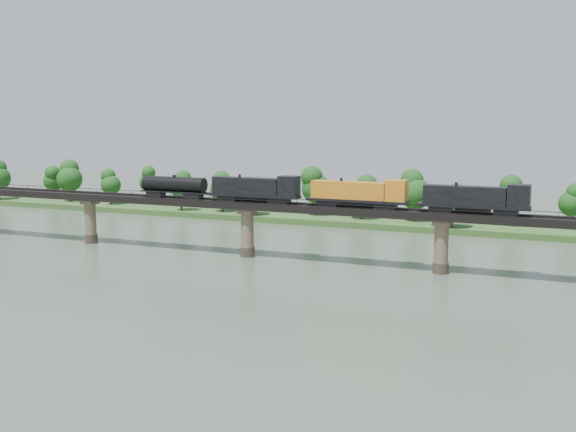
% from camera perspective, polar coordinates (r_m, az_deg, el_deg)
% --- Properties ---
extents(ground, '(400.00, 400.00, 0.00)m').
position_cam_1_polar(ground, '(124.60, -9.40, -5.66)').
color(ground, '#3E4D3C').
rests_on(ground, ground).
extents(far_bank, '(300.00, 24.00, 1.60)m').
position_cam_1_polar(far_bank, '(199.96, 3.82, -0.14)').
color(far_bank, '#2D5120').
rests_on(far_bank, ground).
extents(bridge, '(236.00, 30.00, 11.50)m').
position_cam_1_polar(bridge, '(149.11, -3.23, -1.15)').
color(bridge, '#473A2D').
rests_on(bridge, ground).
extents(bridge_superstructure, '(220.00, 4.90, 0.75)m').
position_cam_1_polar(bridge_superstructure, '(148.22, -3.25, 1.27)').
color(bridge_superstructure, black).
rests_on(bridge_superstructure, bridge).
extents(far_treeline, '(289.06, 17.54, 13.60)m').
position_cam_1_polar(far_treeline, '(197.70, 1.17, 2.13)').
color(far_treeline, '#382619').
rests_on(far_treeline, far_bank).
extents(freight_train, '(80.76, 3.15, 5.56)m').
position_cam_1_polar(freight_train, '(141.46, 2.68, 1.91)').
color(freight_train, black).
rests_on(freight_train, bridge).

